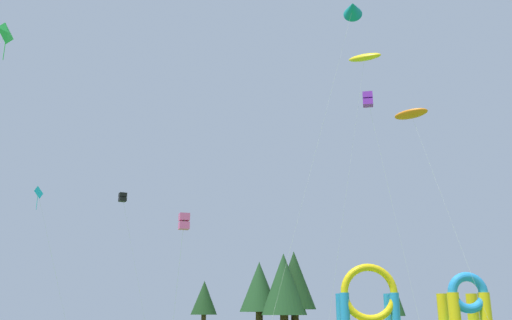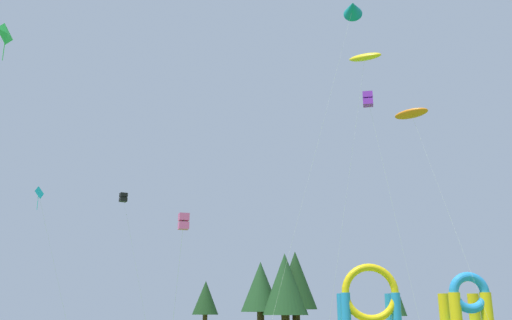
{
  "view_description": "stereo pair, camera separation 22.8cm",
  "coord_description": "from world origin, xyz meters",
  "px_view_note": "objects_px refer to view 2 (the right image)",
  "views": [
    {
      "loc": [
        -1.34,
        -26.94,
        2.09
      ],
      "look_at": [
        0.0,
        14.43,
        13.86
      ],
      "focal_mm": 38.15,
      "sensor_mm": 36.0,
      "label": 1
    },
    {
      "loc": [
        -1.11,
        -26.94,
        2.09
      ],
      "look_at": [
        0.0,
        14.43,
        13.86
      ],
      "focal_mm": 38.15,
      "sensor_mm": 36.0,
      "label": 2
    }
  ],
  "objects_px": {
    "kite_pink_box": "(184,222)",
    "kite_cyan_diamond": "(38,195)",
    "kite_orange_parafoil": "(411,114)",
    "kite_purple_box": "(368,100)",
    "inflatable_blue_arch": "(370,308)",
    "kite_black_box": "(123,198)",
    "kite_teal_delta": "(353,9)",
    "kite_yellow_parafoil": "(365,57)",
    "kite_green_diamond": "(6,37)",
    "inflatable_yellow_castle": "(467,311)"
  },
  "relations": [
    {
      "from": "inflatable_blue_arch",
      "to": "kite_orange_parafoil",
      "type": "bearing_deg",
      "value": -90.08
    },
    {
      "from": "kite_yellow_parafoil",
      "to": "kite_black_box",
      "type": "xyz_separation_m",
      "value": [
        -22.43,
        5.35,
        -12.2
      ]
    },
    {
      "from": "kite_orange_parafoil",
      "to": "kite_green_diamond",
      "type": "xyz_separation_m",
      "value": [
        -27.49,
        -12.7,
        -0.33
      ]
    },
    {
      "from": "kite_pink_box",
      "to": "inflatable_blue_arch",
      "type": "relative_size",
      "value": 1.15
    },
    {
      "from": "kite_teal_delta",
      "to": "kite_purple_box",
      "type": "relative_size",
      "value": 1.45
    },
    {
      "from": "kite_cyan_diamond",
      "to": "kite_purple_box",
      "type": "bearing_deg",
      "value": -9.89
    },
    {
      "from": "kite_cyan_diamond",
      "to": "kite_orange_parafoil",
      "type": "distance_m",
      "value": 31.73
    },
    {
      "from": "kite_black_box",
      "to": "kite_pink_box",
      "type": "bearing_deg",
      "value": -63.85
    },
    {
      "from": "kite_black_box",
      "to": "kite_green_diamond",
      "type": "bearing_deg",
      "value": -96.54
    },
    {
      "from": "kite_teal_delta",
      "to": "inflatable_yellow_castle",
      "type": "relative_size",
      "value": 4.31
    },
    {
      "from": "kite_yellow_parafoil",
      "to": "kite_pink_box",
      "type": "height_order",
      "value": "kite_yellow_parafoil"
    },
    {
      "from": "kite_orange_parafoil",
      "to": "kite_green_diamond",
      "type": "bearing_deg",
      "value": -155.21
    },
    {
      "from": "kite_yellow_parafoil",
      "to": "kite_green_diamond",
      "type": "xyz_separation_m",
      "value": [
        -24.96,
        -16.68,
        -7.36
      ]
    },
    {
      "from": "kite_black_box",
      "to": "kite_orange_parafoil",
      "type": "height_order",
      "value": "kite_orange_parafoil"
    },
    {
      "from": "kite_purple_box",
      "to": "inflatable_blue_arch",
      "type": "xyz_separation_m",
      "value": [
        3.71,
        19.57,
        -16.0
      ]
    },
    {
      "from": "kite_pink_box",
      "to": "inflatable_yellow_castle",
      "type": "xyz_separation_m",
      "value": [
        28.14,
        24.31,
        -5.53
      ]
    },
    {
      "from": "kite_black_box",
      "to": "inflatable_blue_arch",
      "type": "distance_m",
      "value": 28.49
    },
    {
      "from": "inflatable_yellow_castle",
      "to": "kite_pink_box",
      "type": "bearing_deg",
      "value": -139.17
    },
    {
      "from": "kite_teal_delta",
      "to": "inflatable_blue_arch",
      "type": "relative_size",
      "value": 3.78
    },
    {
      "from": "kite_black_box",
      "to": "kite_yellow_parafoil",
      "type": "bearing_deg",
      "value": -13.43
    },
    {
      "from": "kite_teal_delta",
      "to": "inflatable_yellow_castle",
      "type": "distance_m",
      "value": 34.75
    },
    {
      "from": "kite_cyan_diamond",
      "to": "kite_black_box",
      "type": "height_order",
      "value": "kite_black_box"
    },
    {
      "from": "kite_teal_delta",
      "to": "kite_black_box",
      "type": "distance_m",
      "value": 26.95
    },
    {
      "from": "kite_cyan_diamond",
      "to": "inflatable_blue_arch",
      "type": "bearing_deg",
      "value": 25.62
    },
    {
      "from": "kite_yellow_parafoil",
      "to": "inflatable_blue_arch",
      "type": "xyz_separation_m",
      "value": [
        2.55,
        14.76,
        -22.16
      ]
    },
    {
      "from": "kite_yellow_parafoil",
      "to": "kite_green_diamond",
      "type": "height_order",
      "value": "kite_yellow_parafoil"
    },
    {
      "from": "kite_black_box",
      "to": "inflatable_blue_arch",
      "type": "bearing_deg",
      "value": 20.62
    },
    {
      "from": "kite_cyan_diamond",
      "to": "inflatable_yellow_castle",
      "type": "bearing_deg",
      "value": 19.62
    },
    {
      "from": "kite_teal_delta",
      "to": "inflatable_blue_arch",
      "type": "xyz_separation_m",
      "value": [
        4.52,
        19.46,
        -24.32
      ]
    },
    {
      "from": "kite_orange_parafoil",
      "to": "kite_purple_box",
      "type": "bearing_deg",
      "value": -167.45
    },
    {
      "from": "kite_yellow_parafoil",
      "to": "inflatable_blue_arch",
      "type": "distance_m",
      "value": 26.74
    },
    {
      "from": "kite_cyan_diamond",
      "to": "kite_teal_delta",
      "type": "bearing_deg",
      "value": -9.97
    },
    {
      "from": "kite_teal_delta",
      "to": "kite_green_diamond",
      "type": "height_order",
      "value": "kite_teal_delta"
    },
    {
      "from": "kite_purple_box",
      "to": "kite_green_diamond",
      "type": "relative_size",
      "value": 1.06
    },
    {
      "from": "inflatable_yellow_castle",
      "to": "kite_yellow_parafoil",
      "type": "bearing_deg",
      "value": -131.63
    },
    {
      "from": "kite_teal_delta",
      "to": "kite_orange_parafoil",
      "type": "relative_size",
      "value": 1.53
    },
    {
      "from": "kite_teal_delta",
      "to": "inflatable_blue_arch",
      "type": "bearing_deg",
      "value": 76.94
    },
    {
      "from": "kite_cyan_diamond",
      "to": "kite_green_diamond",
      "type": "height_order",
      "value": "kite_green_diamond"
    },
    {
      "from": "kite_orange_parafoil",
      "to": "kite_cyan_diamond",
      "type": "bearing_deg",
      "value": 172.77
    },
    {
      "from": "kite_teal_delta",
      "to": "inflatable_yellow_castle",
      "type": "bearing_deg",
      "value": 52.25
    },
    {
      "from": "kite_pink_box",
      "to": "kite_green_diamond",
      "type": "height_order",
      "value": "kite_green_diamond"
    },
    {
      "from": "kite_pink_box",
      "to": "kite_cyan_diamond",
      "type": "distance_m",
      "value": 16.78
    },
    {
      "from": "kite_orange_parafoil",
      "to": "inflatable_yellow_castle",
      "type": "height_order",
      "value": "kite_orange_parafoil"
    },
    {
      "from": "kite_orange_parafoil",
      "to": "kite_yellow_parafoil",
      "type": "bearing_deg",
      "value": 122.39
    },
    {
      "from": "kite_purple_box",
      "to": "kite_cyan_diamond",
      "type": "distance_m",
      "value": 28.48
    },
    {
      "from": "kite_black_box",
      "to": "kite_purple_box",
      "type": "bearing_deg",
      "value": -25.54
    },
    {
      "from": "kite_yellow_parafoil",
      "to": "inflatable_blue_arch",
      "type": "relative_size",
      "value": 3.48
    },
    {
      "from": "kite_black_box",
      "to": "kite_teal_delta",
      "type": "bearing_deg",
      "value": -26.18
    },
    {
      "from": "kite_purple_box",
      "to": "kite_orange_parafoil",
      "type": "relative_size",
      "value": 1.05
    },
    {
      "from": "kite_purple_box",
      "to": "inflatable_blue_arch",
      "type": "distance_m",
      "value": 25.54
    }
  ]
}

